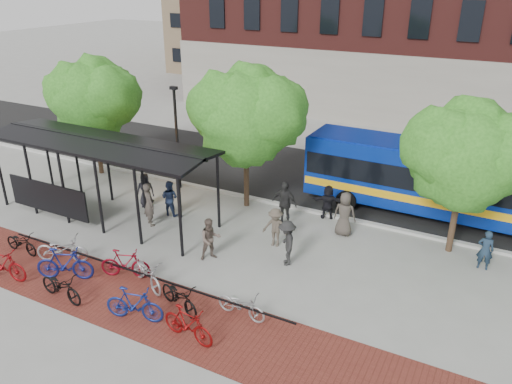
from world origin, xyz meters
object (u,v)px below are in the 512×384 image
at_px(bike_6, 146,272).
at_px(pedestrian_8, 210,239).
at_px(tree_a, 93,95).
at_px(pedestrian_5, 328,202).
at_px(tree_c, 469,152).
at_px(bike_7, 134,304).
at_px(tree_b, 248,112).
at_px(pedestrian_9, 287,243).
at_px(pedestrian_7, 485,250).
at_px(bus, 442,178).
at_px(pedestrian_2, 170,198).
at_px(pedestrian_4, 284,203).
at_px(bus_shelter, 98,151).
at_px(bike_5, 125,263).
at_px(bike_0, 21,242).
at_px(bike_4, 61,286).
at_px(bike_10, 241,305).
at_px(pedestrian_1, 149,204).
at_px(pedestrian_3, 275,227).
at_px(pedestrian_6, 345,214).
at_px(bike_9, 188,324).
at_px(pedestrian_0, 145,190).
at_px(bike_8, 179,296).
at_px(bike_1, 2,264).
at_px(bike_3, 65,264).
at_px(lamp_post_left, 177,135).

relative_size(bike_6, pedestrian_8, 1.24).
relative_size(tree_a, pedestrian_5, 4.01).
xyz_separation_m(tree_c, bike_7, (-8.14, -9.05, -3.47)).
xyz_separation_m(tree_b, pedestrian_9, (3.67, -3.86, -3.58)).
relative_size(tree_a, pedestrian_7, 3.96).
distance_m(tree_b, bus, 8.87).
relative_size(pedestrian_2, pedestrian_4, 0.82).
distance_m(bus_shelter, bike_5, 5.98).
relative_size(bike_0, bike_4, 0.88).
bearing_deg(bike_10, tree_a, 63.54).
distance_m(pedestrian_1, pedestrian_2, 1.21).
relative_size(bike_6, pedestrian_9, 1.17).
distance_m(tree_a, bike_10, 15.18).
relative_size(pedestrian_3, pedestrian_6, 0.86).
relative_size(pedestrian_1, pedestrian_9, 1.09).
relative_size(bike_7, pedestrian_3, 1.20).
bearing_deg(bike_9, bus_shelter, 63.91).
height_order(pedestrian_0, pedestrian_4, pedestrian_4).
height_order(bike_0, bike_10, bike_10).
height_order(bike_10, pedestrian_1, pedestrian_1).
xyz_separation_m(pedestrian_3, pedestrian_8, (-1.73, -2.02, 0.03)).
relative_size(bus_shelter, bike_6, 5.15).
relative_size(bike_8, pedestrian_4, 0.94).
relative_size(tree_a, bike_1, 3.07).
xyz_separation_m(bike_1, bike_5, (3.74, 2.10, -0.06)).
height_order(bus, bike_3, bus).
bearing_deg(pedestrian_2, pedestrian_0, -12.97).
bearing_deg(bike_0, pedestrian_3, -56.95).
relative_size(lamp_post_left, pedestrian_3, 3.18).
bearing_deg(bike_1, tree_b, -35.54).
height_order(bike_3, bike_10, bike_3).
bearing_deg(bike_8, bike_1, 121.62).
distance_m(pedestrian_0, pedestrian_1, 1.99).
bearing_deg(bike_4, bike_6, -41.29).
bearing_deg(pedestrian_6, bus_shelter, 13.66).
height_order(bike_7, pedestrian_1, pedestrian_1).
height_order(bus, bike_5, bus).
bearing_deg(bike_7, bike_3, 66.23).
relative_size(lamp_post_left, bike_4, 2.69).
xyz_separation_m(tree_c, pedestrian_0, (-13.20, -2.25, -3.25)).
distance_m(bus_shelter, pedestrian_6, 10.73).
xyz_separation_m(tree_a, bike_8, (10.76, -7.97, -3.75)).
height_order(pedestrian_4, pedestrian_5, pedestrian_4).
distance_m(bike_0, bike_10, 9.46).
height_order(bike_1, bike_7, bike_1).
relative_size(bus, pedestrian_1, 6.17).
height_order(bike_7, pedestrian_6, pedestrian_6).
relative_size(bike_0, pedestrian_5, 1.09).
relative_size(bike_6, pedestrian_5, 1.34).
bearing_deg(bike_6, pedestrian_2, 53.00).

